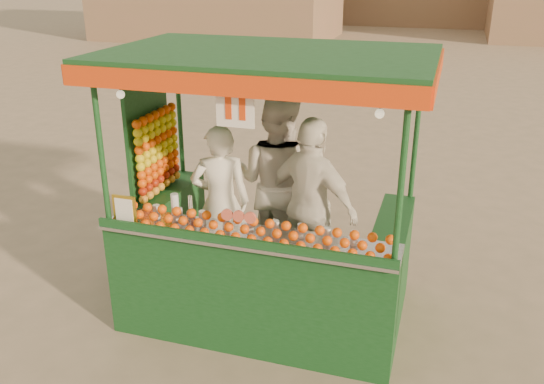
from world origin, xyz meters
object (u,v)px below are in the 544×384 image
(vendor_middle, at_px, (277,182))
(vendor_right, at_px, (311,206))
(vendor_left, at_px, (221,203))
(juice_cart, at_px, (257,240))

(vendor_middle, xyz_separation_m, vendor_right, (0.45, -0.37, -0.05))
(vendor_left, bearing_deg, vendor_middle, -158.12)
(juice_cart, xyz_separation_m, vendor_right, (0.47, 0.23, 0.32))
(vendor_left, height_order, vendor_middle, vendor_middle)
(juice_cart, bearing_deg, vendor_middle, 88.61)
(juice_cart, height_order, vendor_middle, juice_cart)
(vendor_left, bearing_deg, juice_cart, 136.89)
(juice_cart, height_order, vendor_left, juice_cart)
(vendor_right, bearing_deg, vendor_middle, -16.73)
(vendor_left, xyz_separation_m, vendor_middle, (0.45, 0.42, 0.12))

